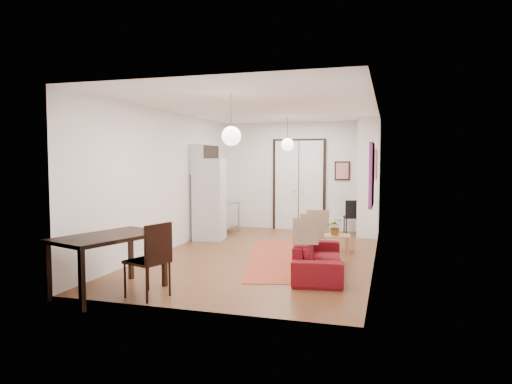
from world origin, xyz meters
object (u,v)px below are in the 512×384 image
(sofa, at_px, (318,257))
(kitchen_counter, at_px, (223,214))
(black_side_chair, at_px, (352,214))
(dining_table, at_px, (109,241))
(dining_chair_far, at_px, (151,252))
(coffee_table, at_px, (330,237))
(fridge, at_px, (209,199))
(dining_chair_near, at_px, (151,252))

(sofa, distance_m, kitchen_counter, 4.62)
(kitchen_counter, xyz_separation_m, black_side_chair, (3.19, 0.95, 0.02))
(dining_table, height_order, black_side_chair, black_side_chair)
(dining_chair_far, xyz_separation_m, black_side_chair, (2.27, 6.28, -0.09))
(coffee_table, bearing_deg, kitchen_counter, 151.28)
(fridge, height_order, dining_table, fridge)
(kitchen_counter, relative_size, dining_chair_far, 1.06)
(dining_chair_near, bearing_deg, kitchen_counter, -151.94)
(dining_chair_far, bearing_deg, dining_table, -61.89)
(kitchen_counter, distance_m, dining_table, 5.45)
(sofa, relative_size, dining_chair_near, 1.90)
(dining_chair_near, xyz_separation_m, black_side_chair, (2.27, 6.28, -0.09))
(dining_chair_near, bearing_deg, fridge, -150.02)
(coffee_table, bearing_deg, sofa, -88.97)
(kitchen_counter, relative_size, fridge, 0.57)
(coffee_table, height_order, dining_chair_near, dining_chair_near)
(fridge, bearing_deg, dining_table, -93.96)
(dining_chair_far, distance_m, black_side_chair, 6.67)
(coffee_table, bearing_deg, fridge, 166.87)
(coffee_table, height_order, fridge, fridge)
(fridge, bearing_deg, black_side_chair, 22.56)
(sofa, relative_size, black_side_chair, 2.24)
(coffee_table, bearing_deg, black_side_chair, 84.69)
(dining_table, xyz_separation_m, black_side_chair, (2.87, 6.38, -0.23))
(fridge, bearing_deg, dining_chair_near, -86.21)
(sofa, bearing_deg, coffee_table, -6.97)
(dining_chair_far, bearing_deg, sofa, 149.50)
(black_side_chair, bearing_deg, dining_table, 51.52)
(fridge, xyz_separation_m, black_side_chair, (3.18, 1.88, -0.45))
(sofa, xyz_separation_m, kitchen_counter, (-2.99, 3.52, 0.21))
(sofa, xyz_separation_m, fridge, (-2.98, 2.59, 0.67))
(sofa, distance_m, black_side_chair, 4.48)
(fridge, xyz_separation_m, dining_table, (0.32, -4.50, -0.22))
(dining_table, bearing_deg, dining_chair_near, 9.92)
(kitchen_counter, distance_m, dining_chair_far, 5.41)
(sofa, distance_m, dining_table, 3.31)
(dining_chair_near, distance_m, black_side_chair, 6.67)
(kitchen_counter, relative_size, dining_chair_near, 1.06)
(sofa, xyz_separation_m, coffee_table, (-0.03, 1.90, 0.02))
(sofa, bearing_deg, black_side_chair, -10.62)
(dining_chair_far, bearing_deg, coffee_table, 169.55)
(coffee_table, distance_m, kitchen_counter, 3.37)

